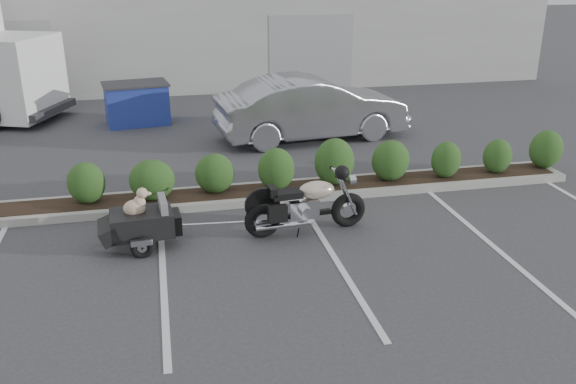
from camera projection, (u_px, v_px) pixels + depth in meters
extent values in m
plane|color=#38383A|center=(254.00, 248.00, 10.07)|extent=(90.00, 90.00, 0.00)
cube|color=#9E9E93|center=(286.00, 192.00, 12.25)|extent=(12.00, 1.00, 0.15)
cube|color=#9EA099|center=(186.00, 21.00, 24.82)|extent=(26.00, 10.00, 4.00)
torus|color=black|center=(263.00, 220.00, 10.34)|extent=(0.65, 0.21, 0.63)
torus|color=black|center=(348.00, 210.00, 10.76)|extent=(0.65, 0.21, 0.63)
cylinder|color=silver|center=(263.00, 220.00, 10.34)|extent=(0.27, 0.13, 0.27)
cylinder|color=silver|center=(348.00, 210.00, 10.76)|extent=(0.23, 0.11, 0.23)
cylinder|color=silver|center=(347.00, 194.00, 10.53)|extent=(0.41, 0.08, 0.84)
cylinder|color=silver|center=(343.00, 190.00, 10.70)|extent=(0.41, 0.08, 0.84)
cylinder|color=silver|center=(338.00, 173.00, 10.45)|extent=(0.08, 0.66, 0.03)
cylinder|color=silver|center=(352.00, 180.00, 10.57)|extent=(0.13, 0.18, 0.17)
sphere|color=black|center=(342.00, 172.00, 10.14)|extent=(0.27, 0.27, 0.25)
cube|color=silver|center=(302.00, 208.00, 10.48)|extent=(0.55, 0.36, 0.32)
cube|color=black|center=(307.00, 214.00, 10.55)|extent=(0.86, 0.16, 0.08)
ellipsoid|color=beige|center=(317.00, 190.00, 10.44)|extent=(0.65, 0.40, 0.31)
cube|color=black|center=(287.00, 194.00, 10.30)|extent=(0.54, 0.32, 0.11)
cube|color=black|center=(272.00, 191.00, 10.20)|extent=(0.14, 0.29, 0.15)
cylinder|color=silver|center=(284.00, 225.00, 10.31)|extent=(1.00, 0.16, 0.09)
cylinder|color=silver|center=(279.00, 218.00, 10.61)|extent=(1.00, 0.16, 0.09)
cube|color=black|center=(277.00, 214.00, 10.08)|extent=(0.33, 0.16, 0.28)
cube|color=black|center=(142.00, 223.00, 9.97)|extent=(1.05, 0.76, 0.40)
cube|color=slate|center=(163.00, 206.00, 9.97)|extent=(0.16, 0.59, 0.28)
cube|color=slate|center=(144.00, 217.00, 9.94)|extent=(0.71, 0.64, 0.04)
cube|color=black|center=(109.00, 230.00, 9.85)|extent=(0.41, 0.71, 0.35)
cube|color=black|center=(175.00, 222.00, 10.13)|extent=(0.23, 0.49, 0.32)
torus|color=black|center=(142.00, 248.00, 9.69)|extent=(0.38, 0.13, 0.37)
torus|color=black|center=(139.00, 228.00, 10.40)|extent=(0.38, 0.13, 0.37)
cube|color=silver|center=(142.00, 243.00, 9.61)|extent=(0.35, 0.10, 0.09)
cube|color=silver|center=(138.00, 221.00, 10.40)|extent=(0.35, 0.10, 0.09)
cylinder|color=black|center=(140.00, 237.00, 10.05)|extent=(0.11, 0.85, 0.04)
cylinder|color=silver|center=(189.00, 224.00, 10.21)|extent=(0.57, 0.08, 0.03)
ellipsoid|color=#CEAC8B|center=(134.00, 208.00, 9.85)|extent=(0.37, 0.27, 0.28)
ellipsoid|color=#CEAC8B|center=(139.00, 203.00, 9.84)|extent=(0.22, 0.21, 0.26)
sphere|color=#CEAC8B|center=(142.00, 193.00, 9.80)|extent=(0.19, 0.19, 0.18)
ellipsoid|color=#CEAC8B|center=(148.00, 194.00, 9.83)|extent=(0.14, 0.09, 0.07)
sphere|color=black|center=(151.00, 193.00, 9.84)|extent=(0.04, 0.04, 0.03)
ellipsoid|color=#CEAC8B|center=(140.00, 193.00, 9.73)|extent=(0.05, 0.04, 0.10)
ellipsoid|color=#CEAC8B|center=(139.00, 191.00, 9.83)|extent=(0.05, 0.04, 0.10)
cylinder|color=#CEAC8B|center=(142.00, 215.00, 9.87)|extent=(0.04, 0.04, 0.11)
cylinder|color=#CEAC8B|center=(142.00, 212.00, 9.97)|extent=(0.04, 0.04, 0.11)
imported|color=#A4A3AA|center=(312.00, 108.00, 15.76)|extent=(5.09, 2.27, 1.62)
cube|color=navy|center=(137.00, 104.00, 17.25)|extent=(1.83, 1.35, 1.12)
cube|color=#2D2D30|center=(135.00, 84.00, 17.04)|extent=(1.93, 1.46, 0.06)
cube|color=white|center=(12.00, 77.00, 17.30)|extent=(2.78, 2.95, 2.26)
cube|color=black|center=(14.00, 87.00, 17.41)|extent=(0.79, 1.84, 1.03)
cylinder|color=black|center=(32.00, 96.00, 18.67)|extent=(0.96, 0.61, 0.92)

